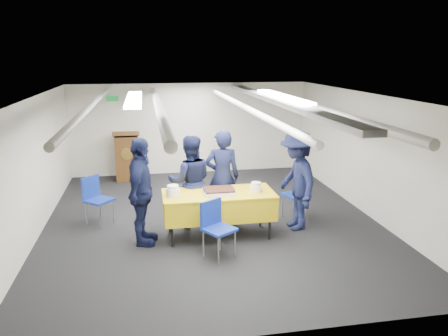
# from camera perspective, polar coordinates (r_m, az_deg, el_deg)

# --- Properties ---
(ground) EXTENTS (7.00, 7.00, 0.00)m
(ground) POSITION_cam_1_polar(r_m,az_deg,el_deg) (8.19, -1.66, -6.84)
(ground) COLOR black
(ground) RESTS_ON ground
(room_shell) EXTENTS (6.00, 7.00, 2.30)m
(room_shell) POSITION_cam_1_polar(r_m,az_deg,el_deg) (8.13, -1.54, 6.24)
(room_shell) COLOR silver
(room_shell) RESTS_ON ground
(serving_table) EXTENTS (1.85, 0.83, 0.77)m
(serving_table) POSITION_cam_1_polar(r_m,az_deg,el_deg) (7.33, -0.71, -4.81)
(serving_table) COLOR black
(serving_table) RESTS_ON ground
(sheet_cake) EXTENTS (0.52, 0.40, 0.09)m
(sheet_cake) POSITION_cam_1_polar(r_m,az_deg,el_deg) (7.20, -0.68, -3.03)
(sheet_cake) COLOR white
(sheet_cake) RESTS_ON serving_table
(plate_stack_left) EXTENTS (0.22, 0.22, 0.18)m
(plate_stack_left) POSITION_cam_1_polar(r_m,az_deg,el_deg) (7.10, -6.69, -3.02)
(plate_stack_left) COLOR white
(plate_stack_left) RESTS_ON serving_table
(plate_stack_right) EXTENTS (0.20, 0.20, 0.16)m
(plate_stack_right) POSITION_cam_1_polar(r_m,az_deg,el_deg) (7.31, 4.19, -2.53)
(plate_stack_right) COLOR white
(plate_stack_right) RESTS_ON serving_table
(podium) EXTENTS (0.62, 0.53, 1.25)m
(podium) POSITION_cam_1_polar(r_m,az_deg,el_deg) (10.86, -12.52, 1.61)
(podium) COLOR brown
(podium) RESTS_ON ground
(chair_near) EXTENTS (0.58, 0.58, 0.87)m
(chair_near) POSITION_cam_1_polar(r_m,az_deg,el_deg) (6.64, -1.13, -7.17)
(chair_near) COLOR gray
(chair_near) RESTS_ON ground
(chair_right) EXTENTS (0.54, 0.54, 0.87)m
(chair_right) POSITION_cam_1_polar(r_m,az_deg,el_deg) (8.30, 9.82, -2.88)
(chair_right) COLOR gray
(chair_right) RESTS_ON ground
(chair_left) EXTENTS (0.59, 0.59, 0.87)m
(chair_left) POSITION_cam_1_polar(r_m,az_deg,el_deg) (8.23, -16.46, -3.42)
(chair_left) COLOR gray
(chair_left) RESTS_ON ground
(sailor_a) EXTENTS (0.66, 0.47, 1.72)m
(sailor_a) POSITION_cam_1_polar(r_m,az_deg,el_deg) (7.86, -0.23, -1.16)
(sailor_a) COLOR black
(sailor_a) RESTS_ON ground
(sailor_b) EXTENTS (0.83, 0.66, 1.65)m
(sailor_b) POSITION_cam_1_polar(r_m,az_deg,el_deg) (7.72, -4.45, -1.77)
(sailor_b) COLOR black
(sailor_b) RESTS_ON ground
(sailor_c) EXTENTS (0.63, 1.09, 1.75)m
(sailor_c) POSITION_cam_1_polar(r_m,az_deg,el_deg) (7.06, -10.76, -3.12)
(sailor_c) COLOR black
(sailor_c) RESTS_ON ground
(sailor_d) EXTENTS (0.71, 1.17, 1.75)m
(sailor_d) POSITION_cam_1_polar(r_m,az_deg,el_deg) (7.68, 9.46, -1.61)
(sailor_d) COLOR black
(sailor_d) RESTS_ON ground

